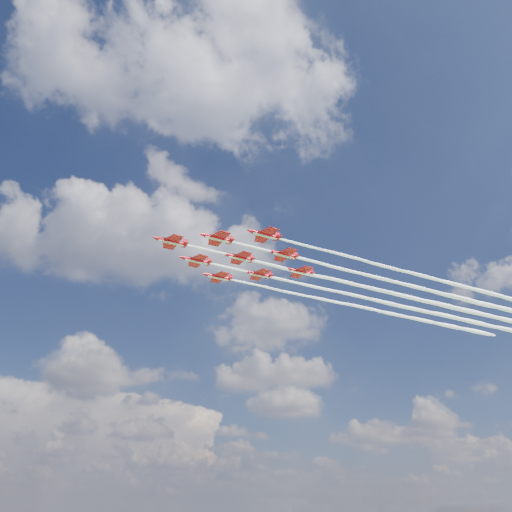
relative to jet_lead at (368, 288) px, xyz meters
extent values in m
cylinder|color=red|center=(-59.78, -23.40, 0.00)|extent=(7.07, 3.55, 0.99)
cone|color=red|center=(-63.97, -25.04, 0.00)|extent=(2.04, 1.58, 0.99)
cone|color=red|center=(-55.84, -21.86, 0.00)|extent=(1.59, 1.33, 0.90)
ellipsoid|color=black|center=(-61.46, -24.05, 0.40)|extent=(2.04, 1.45, 0.64)
cube|color=red|center=(-59.36, -23.23, -0.05)|extent=(5.70, 8.76, 0.13)
cube|color=red|center=(-56.43, -22.09, 0.00)|extent=(2.35, 3.48, 0.11)
cube|color=red|center=(-56.26, -22.02, 0.81)|extent=(1.39, 0.64, 1.62)
cube|color=silver|center=(-59.78, -23.40, -0.45)|extent=(6.58, 3.22, 0.11)
cylinder|color=red|center=(-47.99, -26.54, 0.00)|extent=(7.07, 3.55, 0.99)
cone|color=red|center=(-52.18, -28.18, 0.00)|extent=(2.04, 1.58, 0.99)
cone|color=red|center=(-44.05, -25.00, 0.00)|extent=(1.59, 1.33, 0.90)
ellipsoid|color=black|center=(-49.66, -27.20, 0.40)|extent=(2.04, 1.45, 0.64)
cube|color=red|center=(-47.57, -26.38, -0.05)|extent=(5.70, 8.76, 0.13)
cube|color=red|center=(-44.64, -25.23, 0.00)|extent=(2.35, 3.48, 0.11)
cube|color=red|center=(-44.47, -25.17, 0.81)|extent=(1.39, 0.64, 1.62)
cube|color=silver|center=(-47.99, -26.54, -0.45)|extent=(6.58, 3.22, 0.11)
cylinder|color=red|center=(-53.26, -13.08, 0.00)|extent=(7.07, 3.55, 0.99)
cone|color=red|center=(-57.45, -14.72, 0.00)|extent=(2.04, 1.58, 0.99)
cone|color=red|center=(-49.32, -11.54, 0.00)|extent=(1.59, 1.33, 0.90)
ellipsoid|color=black|center=(-54.93, -13.74, 0.40)|extent=(2.04, 1.45, 0.64)
cube|color=red|center=(-52.84, -12.92, -0.05)|extent=(5.70, 8.76, 0.13)
cube|color=red|center=(-49.90, -11.77, 0.00)|extent=(2.35, 3.48, 0.11)
cube|color=red|center=(-49.74, -11.70, 0.81)|extent=(1.39, 0.64, 1.62)
cube|color=silver|center=(-53.26, -13.08, -0.45)|extent=(6.58, 3.22, 0.11)
cylinder|color=red|center=(-36.20, -29.69, 0.00)|extent=(7.07, 3.55, 0.99)
cone|color=red|center=(-40.39, -31.33, 0.00)|extent=(2.04, 1.58, 0.99)
cone|color=red|center=(-32.26, -28.15, 0.00)|extent=(1.59, 1.33, 0.90)
ellipsoid|color=black|center=(-37.87, -30.35, 0.40)|extent=(2.04, 1.45, 0.64)
cube|color=red|center=(-35.78, -29.53, -0.05)|extent=(5.70, 8.76, 0.13)
cube|color=red|center=(-32.84, -28.38, 0.00)|extent=(2.35, 3.48, 0.11)
cube|color=red|center=(-32.67, -28.31, 0.81)|extent=(1.39, 0.64, 1.62)
cube|color=silver|center=(-36.20, -29.69, -0.45)|extent=(6.58, 3.22, 0.11)
cylinder|color=red|center=(-41.46, -16.23, 0.00)|extent=(7.07, 3.55, 0.99)
cone|color=red|center=(-45.66, -17.87, 0.00)|extent=(2.04, 1.58, 0.99)
cone|color=red|center=(-37.52, -14.69, 0.00)|extent=(1.59, 1.33, 0.90)
ellipsoid|color=black|center=(-43.14, -16.88, 0.40)|extent=(2.04, 1.45, 0.64)
cube|color=red|center=(-41.04, -16.06, -0.05)|extent=(5.70, 8.76, 0.13)
cube|color=red|center=(-38.11, -14.92, 0.00)|extent=(2.35, 3.48, 0.11)
cube|color=red|center=(-37.94, -14.85, 0.81)|extent=(1.39, 0.64, 1.62)
cube|color=silver|center=(-41.46, -16.23, -0.45)|extent=(6.58, 3.22, 0.11)
cylinder|color=red|center=(-46.73, -2.77, 0.00)|extent=(7.07, 3.55, 0.99)
cone|color=red|center=(-50.92, -4.41, 0.00)|extent=(2.04, 1.58, 0.99)
cone|color=red|center=(-42.79, -1.23, 0.00)|extent=(1.59, 1.33, 0.90)
ellipsoid|color=black|center=(-48.41, -3.42, 0.40)|extent=(2.04, 1.45, 0.64)
cube|color=red|center=(-46.31, -2.60, -0.05)|extent=(5.70, 8.76, 0.13)
cube|color=red|center=(-43.38, -1.45, 0.00)|extent=(2.35, 3.48, 0.11)
cube|color=red|center=(-43.21, -1.39, 0.81)|extent=(1.39, 0.64, 1.62)
cube|color=silver|center=(-46.73, -2.77, -0.45)|extent=(6.58, 3.22, 0.11)
cylinder|color=red|center=(-29.67, -19.37, 0.00)|extent=(7.07, 3.55, 0.99)
cone|color=red|center=(-33.86, -21.02, 0.00)|extent=(2.04, 1.58, 0.99)
cone|color=red|center=(-25.73, -17.83, 0.00)|extent=(1.59, 1.33, 0.90)
ellipsoid|color=black|center=(-31.35, -20.03, 0.40)|extent=(2.04, 1.45, 0.64)
cube|color=red|center=(-29.25, -19.21, -0.05)|extent=(5.70, 8.76, 0.13)
cube|color=red|center=(-26.32, -18.06, 0.00)|extent=(2.35, 3.48, 0.11)
cube|color=red|center=(-26.15, -18.00, 0.81)|extent=(1.39, 0.64, 1.62)
cube|color=silver|center=(-29.67, -19.37, -0.45)|extent=(6.58, 3.22, 0.11)
cylinder|color=red|center=(-34.94, -5.91, 0.00)|extent=(7.07, 3.55, 0.99)
cone|color=red|center=(-39.13, -7.55, 0.00)|extent=(2.04, 1.58, 0.99)
cone|color=red|center=(-31.00, -4.37, 0.00)|extent=(1.59, 1.33, 0.90)
ellipsoid|color=black|center=(-36.62, -6.57, 0.40)|extent=(2.04, 1.45, 0.64)
cube|color=red|center=(-34.52, -5.75, -0.05)|extent=(5.70, 8.76, 0.13)
cube|color=red|center=(-31.59, -4.60, 0.00)|extent=(2.35, 3.48, 0.11)
cube|color=red|center=(-31.42, -4.54, 0.81)|extent=(1.39, 0.64, 1.62)
cube|color=silver|center=(-34.94, -5.91, -0.45)|extent=(6.58, 3.22, 0.11)
cylinder|color=red|center=(-23.15, -9.06, 0.00)|extent=(7.07, 3.55, 0.99)
cone|color=red|center=(-27.34, -10.70, 0.00)|extent=(2.04, 1.58, 0.99)
cone|color=red|center=(-19.21, -7.52, 0.00)|extent=(1.59, 1.33, 0.90)
ellipsoid|color=black|center=(-24.82, -9.72, 0.40)|extent=(2.04, 1.45, 0.64)
cube|color=red|center=(-22.73, -8.90, -0.05)|extent=(5.70, 8.76, 0.13)
cube|color=red|center=(-19.79, -7.75, 0.00)|extent=(2.35, 3.48, 0.11)
cube|color=red|center=(-19.63, -7.68, 0.81)|extent=(1.39, 0.64, 1.62)
cube|color=silver|center=(-23.15, -9.06, -0.45)|extent=(6.58, 3.22, 0.11)
camera|label=1|loc=(-50.44, -138.30, -61.99)|focal=35.00mm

